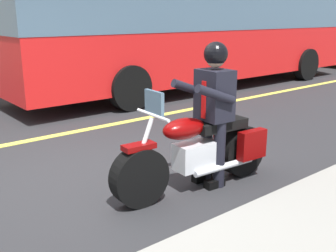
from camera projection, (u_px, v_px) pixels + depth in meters
ground_plane at (94, 175)px, 5.26m from camera, size 80.00×80.00×0.00m
lane_center_stripe at (36, 139)px, 6.75m from camera, size 60.00×0.16×0.01m
motorcycle_main at (200, 152)px, 4.78m from camera, size 2.22×0.69×1.26m
rider_main at (213, 102)px, 4.73m from camera, size 0.65×0.58×1.74m
bus_near at (200, 21)px, 11.17m from camera, size 11.05×2.70×3.30m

